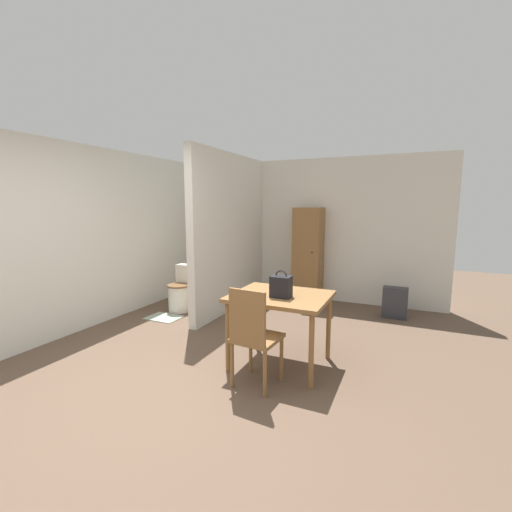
# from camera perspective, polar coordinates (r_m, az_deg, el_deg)

# --- Properties ---
(ground_plane) EXTENTS (16.00, 16.00, 0.00)m
(ground_plane) POSITION_cam_1_polar(r_m,az_deg,el_deg) (3.37, -16.22, -22.05)
(ground_plane) COLOR brown
(wall_back) EXTENTS (5.16, 0.12, 2.50)m
(wall_back) POSITION_cam_1_polar(r_m,az_deg,el_deg) (6.38, 6.66, 4.41)
(wall_back) COLOR silver
(wall_back) RESTS_ON ground_plane
(wall_left) EXTENTS (0.12, 4.82, 2.50)m
(wall_left) POSITION_cam_1_polar(r_m,az_deg,el_deg) (5.79, -20.52, 3.53)
(wall_left) COLOR silver
(wall_left) RESTS_ON ground_plane
(partition_wall) EXTENTS (0.12, 2.26, 2.50)m
(partition_wall) POSITION_cam_1_polar(r_m,az_deg,el_deg) (5.56, -4.20, 3.86)
(partition_wall) COLOR silver
(partition_wall) RESTS_ON ground_plane
(dining_table) EXTENTS (0.99, 0.83, 0.77)m
(dining_table) POSITION_cam_1_polar(r_m,az_deg,el_deg) (3.63, 4.10, -7.79)
(dining_table) COLOR brown
(dining_table) RESTS_ON ground_plane
(wooden_chair) EXTENTS (0.44, 0.44, 0.96)m
(wooden_chair) POSITION_cam_1_polar(r_m,az_deg,el_deg) (3.22, -0.44, -12.90)
(wooden_chair) COLOR brown
(wooden_chair) RESTS_ON ground_plane
(toilet) EXTENTS (0.36, 0.51, 0.72)m
(toilet) POSITION_cam_1_polar(r_m,az_deg,el_deg) (5.71, -12.32, -5.71)
(toilet) COLOR silver
(toilet) RESTS_ON ground_plane
(handbag) EXTENTS (0.20, 0.15, 0.28)m
(handbag) POSITION_cam_1_polar(r_m,az_deg,el_deg) (3.48, 4.19, -5.07)
(handbag) COLOR black
(handbag) RESTS_ON dining_table
(wooden_cabinet) EXTENTS (0.47, 0.45, 1.65)m
(wooden_cabinet) POSITION_cam_1_polar(r_m,az_deg,el_deg) (6.05, 8.66, 0.13)
(wooden_cabinet) COLOR brown
(wooden_cabinet) RESTS_ON ground_plane
(bath_mat) EXTENTS (0.50, 0.37, 0.01)m
(bath_mat) POSITION_cam_1_polar(r_m,az_deg,el_deg) (5.45, -15.10, -9.87)
(bath_mat) COLOR #99A899
(bath_mat) RESTS_ON ground_plane
(space_heater) EXTENTS (0.36, 0.18, 0.47)m
(space_heater) POSITION_cam_1_polar(r_m,az_deg,el_deg) (5.62, 22.13, -7.21)
(space_heater) COLOR #2D2D33
(space_heater) RESTS_ON ground_plane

